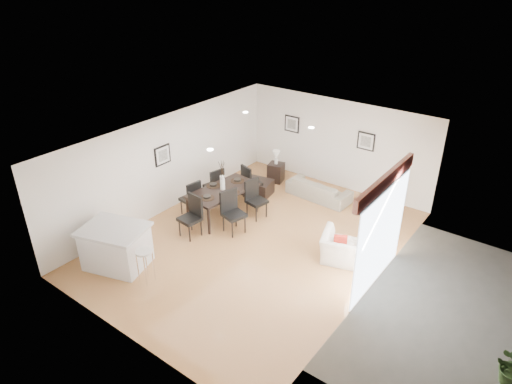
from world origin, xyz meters
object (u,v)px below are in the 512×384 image
Objects in this scene: dining_chair_wnear at (192,197)px; sofa at (319,189)px; bar_stool at (144,255)px; dining_table at (223,192)px; dining_chair_foot at (249,181)px; side_table at (276,172)px; dining_chair_wfar at (215,184)px; kitchen_island at (116,246)px; coffee_table at (254,186)px; dining_chair_enear at (232,209)px; dining_chair_head at (192,213)px; armchair at (346,248)px; dining_chair_efar at (254,196)px.

sofa is at bearing 150.18° from dining_chair_wnear.
sofa is 5.73m from bar_stool.
dining_chair_foot is (-0.03, 1.20, -0.14)m from dining_table.
dining_chair_foot is at bearing -87.99° from side_table.
sofa is at bearing 145.30° from dining_chair_wfar.
kitchen_island is (-0.44, -4.36, -0.08)m from dining_chair_foot.
side_table reaches higher than sofa.
coffee_table is at bearing 68.55° from kitchen_island.
kitchen_island is (-1.15, -2.71, -0.13)m from dining_chair_enear.
dining_chair_foot is (0.65, 1.69, 0.01)m from dining_chair_wnear.
coffee_table is (-0.15, 2.75, -0.40)m from dining_chair_head.
bar_stool reaches higher than side_table.
dining_chair_foot is 0.63× the size of kitchen_island.
dining_table reaches higher than armchair.
dining_chair_efar is 3.67m from bar_stool.
side_table is at bearing 97.65° from dining_table.
dining_chair_efar is 0.99m from dining_chair_foot.
bar_stool is at bearing -70.50° from dining_chair_head.
dining_chair_wnear is at bearing 137.30° from dining_chair_efar.
coffee_table is 1.37× the size of bar_stool.
dining_chair_foot reaches higher than coffee_table.
dining_table is (-3.62, -0.09, 0.37)m from armchair.
armchair is 0.96× the size of dining_chair_enear.
dining_chair_efar is (-0.88, -1.96, 0.31)m from sofa.
bar_stool is (0.98, 0.00, 0.17)m from kitchen_island.
dining_table is 2.57× the size of bar_stool.
dining_chair_foot is (-3.65, 1.11, 0.23)m from armchair.
dining_chair_enear is at bearing -28.00° from dining_table.
kitchen_island is at bearing -93.91° from side_table.
dining_chair_enear is (-0.89, -2.91, 0.35)m from sofa.
coffee_table is (-1.71, -0.89, -0.06)m from sofa.
dining_chair_enear is 1.08× the size of dining_chair_foot.
armchair is 1.04× the size of dining_chair_foot.
dining_chair_enear reaches higher than bar_stool.
side_table is (0.60, 3.11, -0.27)m from dining_chair_wnear.
sofa is 1.65m from side_table.
dining_chair_efar is at bearing 69.05° from sofa.
dining_chair_efar is (0.68, 0.50, -0.13)m from dining_table.
coffee_table is (-0.82, 2.02, -0.42)m from dining_chair_enear.
dining_chair_head is at bearing 58.81° from kitchen_island.
dining_chair_foot is 4.40m from bar_stool.
side_table is 0.76× the size of bar_stool.
sofa reaches higher than coffee_table.
sofa is 1.68× the size of dining_chair_enear.
dining_chair_wfar is at bearing -105.65° from side_table.
dining_chair_wnear is (-2.24, -2.95, 0.29)m from sofa.
dining_table is 1.97× the size of dining_chair_wnear.
dining_chair_enear reaches higher than coffee_table.
dining_chair_efar is 3.84m from kitchen_island.
dining_table is at bearing 95.87° from dining_chair_head.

